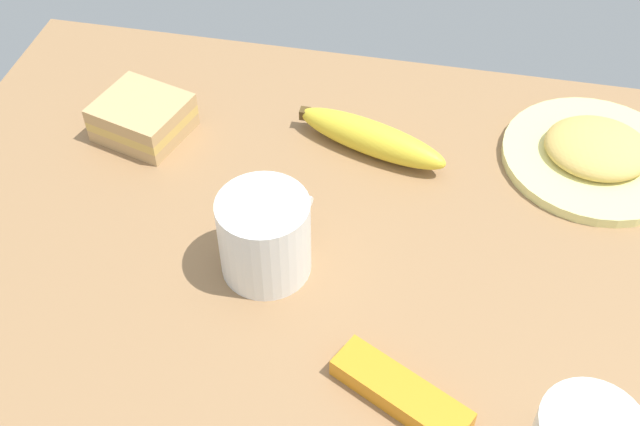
# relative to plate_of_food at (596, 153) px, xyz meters

# --- Properties ---
(tabletop) EXTENTS (0.90, 0.64, 0.02)m
(tabletop) POSITION_rel_plate_of_food_xyz_m (-0.28, -0.17, -0.02)
(tabletop) COLOR #936D47
(tabletop) RESTS_ON ground
(plate_of_food) EXTENTS (0.21, 0.21, 0.04)m
(plate_of_food) POSITION_rel_plate_of_food_xyz_m (0.00, 0.00, 0.00)
(plate_of_food) COLOR #EAE58C
(plate_of_food) RESTS_ON tabletop
(coffee_mug_black) EXTENTS (0.09, 0.11, 0.09)m
(coffee_mug_black) POSITION_rel_plate_of_food_xyz_m (-0.33, -0.22, 0.03)
(coffee_mug_black) COLOR white
(coffee_mug_black) RESTS_ON tabletop
(sandwich_main) EXTENTS (0.12, 0.11, 0.04)m
(sandwich_main) POSITION_rel_plate_of_food_xyz_m (-0.52, -0.05, 0.01)
(sandwich_main) COLOR tan
(sandwich_main) RESTS_ON tabletop
(banana) EXTENTS (0.19, 0.09, 0.04)m
(banana) POSITION_rel_plate_of_food_xyz_m (-0.25, -0.03, 0.01)
(banana) COLOR yellow
(banana) RESTS_ON tabletop
(snack_bar) EXTENTS (0.13, 0.09, 0.02)m
(snack_bar) POSITION_rel_plate_of_food_xyz_m (-0.17, -0.35, -0.00)
(snack_bar) COLOR orange
(snack_bar) RESTS_ON tabletop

